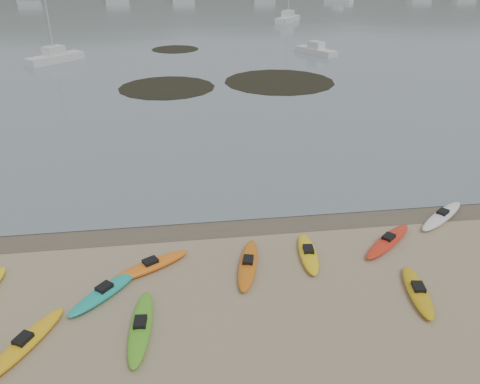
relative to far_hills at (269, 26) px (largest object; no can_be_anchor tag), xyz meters
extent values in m
plane|color=tan|center=(-39.38, -193.97, 15.93)|extent=(600.00, 600.00, 0.00)
plane|color=brown|center=(-39.38, -194.27, 15.93)|extent=(60.00, 60.00, 0.00)
ellipsoid|color=yellow|center=(-47.15, -200.93, 16.10)|extent=(2.35, 3.51, 0.34)
ellipsoid|color=#59B624|center=(-43.57, -200.66, 16.10)|extent=(0.95, 3.66, 0.34)
ellipsoid|color=yellow|center=(-37.02, -197.27, 16.10)|extent=(1.01, 3.06, 0.34)
ellipsoid|color=orange|center=(-39.56, -197.69, 16.10)|extent=(1.53, 3.56, 0.34)
ellipsoid|color=gold|center=(-33.72, -200.17, 16.10)|extent=(1.23, 3.16, 0.34)
ellipsoid|color=#1BAA99|center=(-44.95, -198.66, 16.10)|extent=(2.69, 2.92, 0.34)
ellipsoid|color=red|center=(-33.39, -196.82, 16.10)|extent=(3.20, 2.87, 0.34)
ellipsoid|color=white|center=(-29.98, -195.09, 16.10)|extent=(3.44, 2.85, 0.34)
ellipsoid|color=orange|center=(-43.37, -197.26, 16.10)|extent=(3.26, 2.29, 0.34)
cylinder|color=black|center=(-42.85, -168.46, 15.96)|extent=(9.02, 9.02, 0.04)
cylinder|color=black|center=(-31.89, -167.57, 15.96)|extent=(10.81, 10.81, 0.04)
cylinder|color=black|center=(-41.84, -148.03, 15.96)|extent=(6.21, 6.21, 0.04)
cube|color=silver|center=(-55.80, -154.66, 16.41)|extent=(6.10, 6.44, 0.97)
cube|color=silver|center=(-24.27, -153.92, 16.35)|extent=(4.31, 6.05, 0.84)
cube|color=silver|center=(-20.39, -121.30, 16.48)|extent=(6.14, 7.86, 1.11)
cube|color=silver|center=(2.39, -82.68, 16.47)|extent=(6.77, 7.17, 1.08)
ellipsoid|color=#384235|center=(-84.38, 1.03, -2.07)|extent=(220.00, 120.00, 80.00)
ellipsoid|color=#384235|center=(-4.38, -3.97, 0.63)|extent=(200.00, 110.00, 68.00)
ellipsoid|color=#384235|center=(80.62, 6.03, -1.17)|extent=(230.00, 130.00, 76.00)
camera|label=1|loc=(-41.92, -212.67, 26.93)|focal=35.00mm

